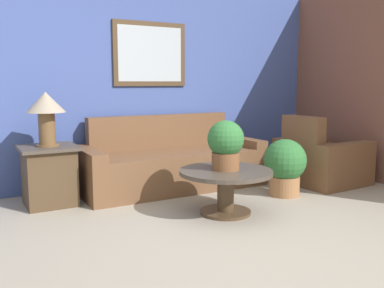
{
  "coord_description": "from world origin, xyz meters",
  "views": [
    {
      "loc": [
        -2.08,
        -2.52,
        1.31
      ],
      "look_at": [
        0.25,
        1.63,
        0.62
      ],
      "focal_mm": 40.0,
      "sensor_mm": 36.0,
      "label": 1
    }
  ],
  "objects": [
    {
      "name": "table_lamp",
      "position": [
        -1.22,
        2.12,
        1.03
      ],
      "size": [
        0.41,
        0.41,
        0.57
      ],
      "color": "brown",
      "rests_on": "side_table"
    },
    {
      "name": "ground_plane",
      "position": [
        0.0,
        0.0,
        0.0
      ],
      "size": [
        20.0,
        20.0,
        0.0
      ],
      "primitive_type": "plane",
      "color": "gray"
    },
    {
      "name": "coffee_table",
      "position": [
        0.25,
        0.93,
        0.32
      ],
      "size": [
        0.93,
        0.93,
        0.45
      ],
      "color": "#4C3823",
      "rests_on": "ground_plane"
    },
    {
      "name": "wall_back",
      "position": [
        0.0,
        2.66,
        1.31
      ],
      "size": [
        7.47,
        0.09,
        2.6
      ],
      "color": "#42569E",
      "rests_on": "ground_plane"
    },
    {
      "name": "couch_main",
      "position": [
        0.26,
        2.16,
        0.29
      ],
      "size": [
        2.27,
        0.88,
        0.89
      ],
      "color": "brown",
      "rests_on": "ground_plane"
    },
    {
      "name": "wall_right",
      "position": [
        2.77,
        1.32,
        1.3
      ],
      "size": [
        0.06,
        4.64,
        2.6
      ],
      "color": "brown",
      "rests_on": "ground_plane"
    },
    {
      "name": "armchair",
      "position": [
        2.07,
        1.43,
        0.29
      ],
      "size": [
        0.94,
        1.0,
        0.89
      ],
      "rotation": [
        0.0,
        0.0,
        1.62
      ],
      "color": "brown",
      "rests_on": "ground_plane"
    },
    {
      "name": "side_table",
      "position": [
        -1.22,
        2.12,
        0.33
      ],
      "size": [
        0.59,
        0.59,
        0.64
      ],
      "color": "#4C3823",
      "rests_on": "ground_plane"
    },
    {
      "name": "potted_plant_floor",
      "position": [
        1.24,
        1.18,
        0.36
      ],
      "size": [
        0.49,
        0.49,
        0.66
      ],
      "color": "#9E6B42",
      "rests_on": "ground_plane"
    },
    {
      "name": "potted_plant_on_table",
      "position": [
        0.25,
        0.95,
        0.71
      ],
      "size": [
        0.36,
        0.36,
        0.49
      ],
      "color": "brown",
      "rests_on": "coffee_table"
    }
  ]
}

